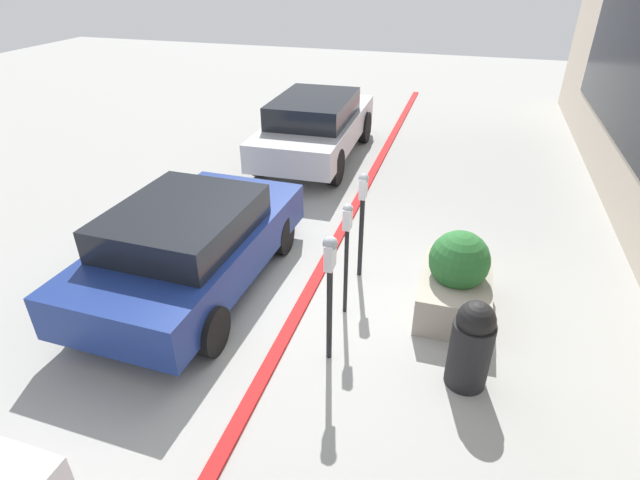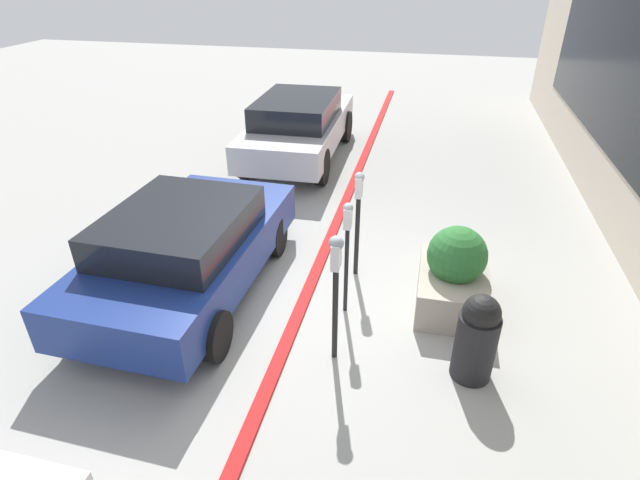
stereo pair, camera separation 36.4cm
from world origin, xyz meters
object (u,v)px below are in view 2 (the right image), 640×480
object	(u,v)px
parking_meter_second	(347,238)
parked_car_middle	(187,248)
parking_meter_middle	(358,208)
parking_meter_nearest	(336,275)
trash_bin	(477,337)
planter_box	(454,275)
parked_car_rear	(299,125)

from	to	relation	value
parking_meter_second	parked_car_middle	distance (m)	2.21
parking_meter_middle	parking_meter_nearest	bearing A→B (deg)	-178.80
parking_meter_middle	trash_bin	xyz separation A→B (m)	(-1.75, -1.59, -0.54)
parking_meter_nearest	parked_car_middle	bearing A→B (deg)	68.80
planter_box	parked_car_rear	bearing A→B (deg)	34.57
parking_meter_second	trash_bin	size ratio (longest dim) A/B	1.48
parking_meter_nearest	parking_meter_middle	size ratio (longest dim) A/B	1.01
parked_car_middle	trash_bin	bearing A→B (deg)	-100.42
parked_car_middle	parking_meter_middle	bearing A→B (deg)	-64.78
parked_car_rear	trash_bin	xyz separation A→B (m)	(-6.20, -3.62, -0.24)
planter_box	parked_car_rear	world-z (taller)	parked_car_rear
parking_meter_nearest	parked_car_rear	xyz separation A→B (m)	(6.25, 2.07, -0.38)
planter_box	trash_bin	distance (m)	1.29
parking_meter_middle	parked_car_middle	world-z (taller)	parking_meter_middle
trash_bin	planter_box	bearing A→B (deg)	9.92
parking_meter_middle	parked_car_middle	size ratio (longest dim) A/B	0.41
parked_car_middle	parked_car_rear	size ratio (longest dim) A/B	0.86
parked_car_middle	planter_box	bearing A→B (deg)	-80.74
planter_box	trash_bin	world-z (taller)	planter_box
parking_meter_second	parked_car_middle	xyz separation A→B (m)	(-0.04, 2.17, -0.41)
parking_meter_nearest	planter_box	size ratio (longest dim) A/B	1.21
parking_meter_second	parked_car_rear	distance (m)	5.75
parked_car_middle	parking_meter_nearest	bearing A→B (deg)	-109.55
parking_meter_second	planter_box	xyz separation A→B (m)	(0.43, -1.36, -0.63)
parking_meter_middle	parked_car_rear	distance (m)	4.91
parked_car_rear	trash_bin	distance (m)	7.19
parking_meter_nearest	planter_box	xyz separation A→B (m)	(1.32, -1.33, -0.68)
parking_meter_second	planter_box	distance (m)	1.56
parking_meter_middle	parked_car_middle	distance (m)	2.39
parking_meter_middle	trash_bin	world-z (taller)	parking_meter_middle
parked_car_middle	parked_car_rear	bearing A→B (deg)	0.28
parking_meter_middle	parked_car_rear	size ratio (longest dim) A/B	0.36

